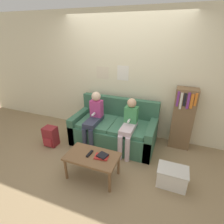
% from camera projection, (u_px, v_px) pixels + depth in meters
% --- Properties ---
extents(ground_plane, '(10.00, 10.00, 0.00)m').
position_uv_depth(ground_plane, '(104.00, 157.00, 3.32)').
color(ground_plane, '#937A56').
extents(wall_back, '(8.00, 0.06, 2.60)m').
position_uv_depth(wall_back, '(123.00, 77.00, 3.70)').
color(wall_back, beige).
rests_on(wall_back, ground_plane).
extents(couch, '(1.69, 0.87, 0.90)m').
position_uv_depth(couch, '(114.00, 129.00, 3.67)').
color(couch, '#38664C').
rests_on(couch, ground_plane).
extents(coffee_table, '(0.83, 0.48, 0.41)m').
position_uv_depth(coffee_table, '(92.00, 158.00, 2.74)').
color(coffee_table, brown).
rests_on(coffee_table, ground_plane).
extents(person_left, '(0.24, 0.59, 1.10)m').
position_uv_depth(person_left, '(94.00, 117.00, 3.48)').
color(person_left, '#33384C').
rests_on(person_left, ground_plane).
extents(person_right, '(0.24, 0.59, 1.06)m').
position_uv_depth(person_right, '(129.00, 124.00, 3.25)').
color(person_right, silver).
rests_on(person_right, ground_plane).
extents(tv_remote, '(0.05, 0.17, 0.02)m').
position_uv_depth(tv_remote, '(90.00, 154.00, 2.74)').
color(tv_remote, black).
rests_on(tv_remote, coffee_table).
extents(book_stack, '(0.23, 0.18, 0.04)m').
position_uv_depth(book_stack, '(102.00, 156.00, 2.67)').
color(book_stack, red).
rests_on(book_stack, coffee_table).
extents(bookshelf, '(0.39, 0.28, 1.24)m').
position_uv_depth(bookshelf, '(183.00, 119.00, 3.41)').
color(bookshelf, brown).
rests_on(bookshelf, ground_plane).
extents(storage_box, '(0.45, 0.31, 0.30)m').
position_uv_depth(storage_box, '(172.00, 177.00, 2.66)').
color(storage_box, silver).
rests_on(storage_box, ground_plane).
extents(backpack, '(0.26, 0.24, 0.41)m').
position_uv_depth(backpack, '(51.00, 136.00, 3.60)').
color(backpack, maroon).
rests_on(backpack, ground_plane).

